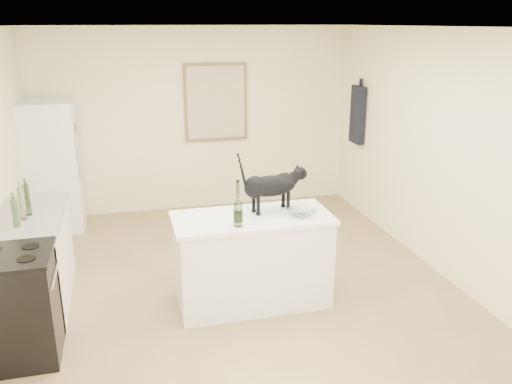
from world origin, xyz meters
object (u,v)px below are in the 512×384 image
(stove, at_px, (18,308))
(wine_bottle, at_px, (238,206))
(glass_bowl, at_px, (301,213))
(fridge, at_px, (52,167))
(black_cat, at_px, (270,189))

(stove, distance_m, wine_bottle, 1.98)
(stove, distance_m, glass_bowl, 2.56)
(fridge, distance_m, black_cat, 3.34)
(stove, distance_m, fridge, 2.98)
(stove, relative_size, glass_bowl, 3.48)
(stove, relative_size, wine_bottle, 2.38)
(wine_bottle, bearing_deg, glass_bowl, 9.47)
(fridge, bearing_deg, stove, -90.00)
(glass_bowl, bearing_deg, fridge, 133.27)
(fridge, xyz_separation_m, glass_bowl, (2.50, -2.66, 0.08))
(fridge, bearing_deg, wine_bottle, -55.94)
(black_cat, bearing_deg, stove, -179.74)
(black_cat, bearing_deg, fridge, 120.40)
(fridge, relative_size, glass_bowl, 6.56)
(black_cat, height_order, glass_bowl, black_cat)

